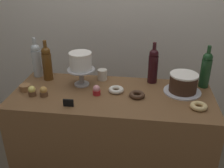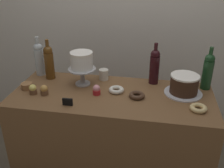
# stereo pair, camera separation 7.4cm
# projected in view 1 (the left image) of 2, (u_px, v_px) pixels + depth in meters

# --- Properties ---
(back_wall) EXTENTS (6.00, 0.05, 2.60)m
(back_wall) POSITION_uv_depth(u_px,v_px,m) (124.00, 19.00, 2.54)
(back_wall) COLOR silver
(back_wall) RESTS_ON ground_plane
(display_counter) EXTENTS (1.46, 0.62, 0.95)m
(display_counter) POSITION_uv_depth(u_px,v_px,m) (112.00, 145.00, 2.11)
(display_counter) COLOR brown
(display_counter) RESTS_ON ground_plane
(cake_stand_pedestal) EXTENTS (0.21, 0.21, 0.13)m
(cake_stand_pedestal) POSITION_uv_depth(u_px,v_px,m) (81.00, 74.00, 2.00)
(cake_stand_pedestal) COLOR #B2B2B7
(cake_stand_pedestal) RESTS_ON display_counter
(white_layer_cake) EXTENTS (0.17, 0.17, 0.13)m
(white_layer_cake) POSITION_uv_depth(u_px,v_px,m) (80.00, 61.00, 1.95)
(white_layer_cake) COLOR white
(white_layer_cake) RESTS_ON cake_stand_pedestal
(silver_serving_platter) EXTENTS (0.27, 0.27, 0.01)m
(silver_serving_platter) POSITION_uv_depth(u_px,v_px,m) (182.00, 91.00, 1.93)
(silver_serving_platter) COLOR silver
(silver_serving_platter) RESTS_ON display_counter
(chocolate_round_cake) EXTENTS (0.20, 0.20, 0.14)m
(chocolate_round_cake) POSITION_uv_depth(u_px,v_px,m) (183.00, 83.00, 1.90)
(chocolate_round_cake) COLOR #3D2619
(chocolate_round_cake) RESTS_ON silver_serving_platter
(wine_bottle_amber) EXTENTS (0.08, 0.08, 0.33)m
(wine_bottle_amber) POSITION_uv_depth(u_px,v_px,m) (47.00, 63.00, 2.07)
(wine_bottle_amber) COLOR #5B3814
(wine_bottle_amber) RESTS_ON display_counter
(wine_bottle_green) EXTENTS (0.08, 0.08, 0.33)m
(wine_bottle_green) POSITION_uv_depth(u_px,v_px,m) (206.00, 69.00, 1.95)
(wine_bottle_green) COLOR #193D1E
(wine_bottle_green) RESTS_ON display_counter
(wine_bottle_dark_red) EXTENTS (0.08, 0.08, 0.33)m
(wine_bottle_dark_red) POSITION_uv_depth(u_px,v_px,m) (153.00, 65.00, 2.02)
(wine_bottle_dark_red) COLOR black
(wine_bottle_dark_red) RESTS_ON display_counter
(wine_bottle_clear) EXTENTS (0.08, 0.08, 0.33)m
(wine_bottle_clear) POSITION_uv_depth(u_px,v_px,m) (37.00, 59.00, 2.13)
(wine_bottle_clear) COLOR #B2BCC1
(wine_bottle_clear) RESTS_ON display_counter
(cupcake_strawberry) EXTENTS (0.06, 0.06, 0.07)m
(cupcake_strawberry) POSITION_uv_depth(u_px,v_px,m) (97.00, 90.00, 1.88)
(cupcake_strawberry) COLOR red
(cupcake_strawberry) RESTS_ON display_counter
(cupcake_caramel) EXTENTS (0.06, 0.06, 0.07)m
(cupcake_caramel) POSITION_uv_depth(u_px,v_px,m) (44.00, 92.00, 1.86)
(cupcake_caramel) COLOR brown
(cupcake_caramel) RESTS_ON display_counter
(cupcake_lemon) EXTENTS (0.06, 0.06, 0.07)m
(cupcake_lemon) POSITION_uv_depth(u_px,v_px,m) (32.00, 91.00, 1.87)
(cupcake_lemon) COLOR brown
(cupcake_lemon) RESTS_ON display_counter
(donut_sugar) EXTENTS (0.11, 0.11, 0.03)m
(donut_sugar) POSITION_uv_depth(u_px,v_px,m) (116.00, 90.00, 1.93)
(donut_sugar) COLOR silver
(donut_sugar) RESTS_ON display_counter
(donut_glazed) EXTENTS (0.11, 0.11, 0.03)m
(donut_glazed) POSITION_uv_depth(u_px,v_px,m) (199.00, 106.00, 1.72)
(donut_glazed) COLOR #E0C17F
(donut_glazed) RESTS_ON display_counter
(donut_chocolate) EXTENTS (0.11, 0.11, 0.03)m
(donut_chocolate) POSITION_uv_depth(u_px,v_px,m) (137.00, 95.00, 1.86)
(donut_chocolate) COLOR #472D1E
(donut_chocolate) RESTS_ON display_counter
(cookie_stack) EXTENTS (0.08, 0.08, 0.04)m
(cookie_stack) POSITION_uv_depth(u_px,v_px,m) (25.00, 88.00, 1.95)
(cookie_stack) COLOR olive
(cookie_stack) RESTS_ON display_counter
(price_sign_chalkboard) EXTENTS (0.07, 0.01, 0.05)m
(price_sign_chalkboard) POSITION_uv_depth(u_px,v_px,m) (68.00, 103.00, 1.74)
(price_sign_chalkboard) COLOR black
(price_sign_chalkboard) RESTS_ON display_counter
(coffee_cup_ceramic) EXTENTS (0.08, 0.08, 0.08)m
(coffee_cup_ceramic) POSITION_uv_depth(u_px,v_px,m) (102.00, 75.00, 2.11)
(coffee_cup_ceramic) COLOR silver
(coffee_cup_ceramic) RESTS_ON display_counter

